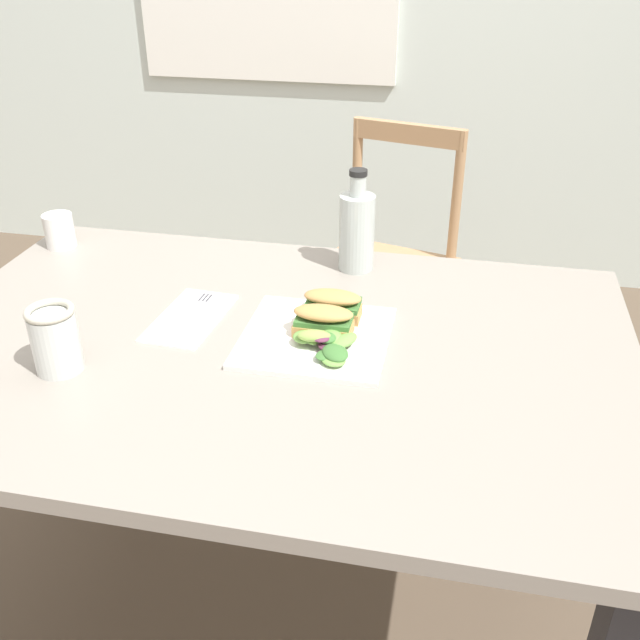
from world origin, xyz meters
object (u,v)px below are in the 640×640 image
(bottle_cold_brew, at_px, (357,235))
(plate_lunch, at_px, (316,337))
(sandwich_half_front, at_px, (323,320))
(cup_extra_side, at_px, (59,231))
(dining_table, at_px, (270,396))
(sandwich_half_back, at_px, (333,304))
(mason_jar_iced_tea, at_px, (56,342))
(fork_on_napkin, at_px, (194,312))
(chair_wooden_far, at_px, (387,265))

(bottle_cold_brew, bearing_deg, plate_lunch, -93.95)
(sandwich_half_front, bearing_deg, cup_extra_side, 157.31)
(dining_table, xyz_separation_m, sandwich_half_back, (0.10, 0.11, 0.16))
(dining_table, relative_size, mason_jar_iced_tea, 11.20)
(bottle_cold_brew, height_order, cup_extra_side, bottle_cold_brew)
(bottle_cold_brew, relative_size, mason_jar_iced_tea, 1.89)
(plate_lunch, relative_size, bottle_cold_brew, 1.19)
(fork_on_napkin, bearing_deg, bottle_cold_brew, 44.87)
(chair_wooden_far, bearing_deg, fork_on_napkin, -106.62)
(fork_on_napkin, xyz_separation_m, mason_jar_iced_tea, (-0.16, -0.23, 0.05))
(dining_table, distance_m, bottle_cold_brew, 0.42)
(sandwich_half_back, xyz_separation_m, fork_on_napkin, (-0.27, -0.03, -0.03))
(sandwich_half_front, bearing_deg, mason_jar_iced_tea, -155.26)
(chair_wooden_far, distance_m, cup_extra_side, 1.03)
(mason_jar_iced_tea, height_order, cup_extra_side, mason_jar_iced_tea)
(dining_table, bearing_deg, fork_on_napkin, 155.89)
(chair_wooden_far, xyz_separation_m, fork_on_napkin, (-0.28, -0.93, 0.30))
(sandwich_half_front, bearing_deg, dining_table, -157.67)
(sandwich_half_back, bearing_deg, plate_lunch, -103.36)
(chair_wooden_far, bearing_deg, plate_lunch, -91.26)
(plate_lunch, relative_size, fork_on_napkin, 1.45)
(sandwich_half_front, xyz_separation_m, bottle_cold_brew, (0.01, 0.31, 0.04))
(dining_table, xyz_separation_m, plate_lunch, (0.08, 0.03, 0.12))
(dining_table, distance_m, cup_extra_side, 0.70)
(bottle_cold_brew, bearing_deg, sandwich_half_back, -91.08)
(fork_on_napkin, distance_m, bottle_cold_brew, 0.40)
(plate_lunch, relative_size, cup_extra_side, 3.38)
(dining_table, height_order, fork_on_napkin, fork_on_napkin)
(chair_wooden_far, bearing_deg, dining_table, -95.98)
(sandwich_half_front, xyz_separation_m, mason_jar_iced_tea, (-0.43, -0.20, 0.02))
(sandwich_half_front, distance_m, fork_on_napkin, 0.27)
(chair_wooden_far, relative_size, plate_lunch, 3.23)
(dining_table, height_order, mason_jar_iced_tea, mason_jar_iced_tea)
(dining_table, distance_m, fork_on_napkin, 0.23)
(chair_wooden_far, distance_m, sandwich_half_back, 0.96)
(dining_table, distance_m, mason_jar_iced_tea, 0.40)
(sandwich_half_back, distance_m, mason_jar_iced_tea, 0.50)
(dining_table, distance_m, sandwich_half_back, 0.21)
(plate_lunch, height_order, mason_jar_iced_tea, mason_jar_iced_tea)
(sandwich_half_front, distance_m, sandwich_half_back, 0.07)
(sandwich_half_front, bearing_deg, bottle_cold_brew, 88.31)
(chair_wooden_far, height_order, cup_extra_side, chair_wooden_far)
(plate_lunch, xyz_separation_m, fork_on_napkin, (-0.26, 0.05, 0.00))
(dining_table, bearing_deg, cup_extra_side, 151.08)
(cup_extra_side, bearing_deg, bottle_cold_brew, 1.92)
(sandwich_half_front, relative_size, sandwich_half_back, 1.00)
(mason_jar_iced_tea, bearing_deg, cup_extra_side, 118.98)
(plate_lunch, distance_m, sandwich_half_back, 0.08)
(bottle_cold_brew, xyz_separation_m, mason_jar_iced_tea, (-0.43, -0.51, -0.03))
(plate_lunch, relative_size, sandwich_half_back, 2.44)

